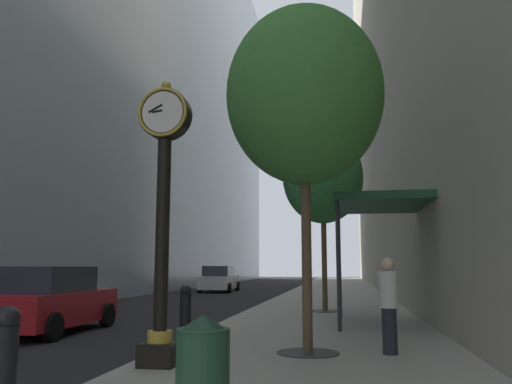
{
  "coord_description": "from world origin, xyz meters",
  "views": [
    {
      "loc": [
        3.4,
        -1.2,
        1.66
      ],
      "look_at": [
        0.84,
        14.06,
        3.87
      ],
      "focal_mm": 36.48,
      "sensor_mm": 36.0,
      "label": 1
    }
  ],
  "objects_px": {
    "bollard_nearest": "(4,368)",
    "street_tree_near": "(304,96)",
    "bollard_third": "(185,314)",
    "pedestrian_walking": "(389,303)",
    "car_white_mid": "(219,279)",
    "street_tree_mid_near": "(323,178)",
    "street_clock": "(163,204)",
    "car_red_near": "(48,301)",
    "trash_bin": "(203,369)"
  },
  "relations": [
    {
      "from": "bollard_nearest",
      "to": "street_tree_near",
      "type": "relative_size",
      "value": 0.18
    },
    {
      "from": "bollard_third",
      "to": "pedestrian_walking",
      "type": "relative_size",
      "value": 0.69
    },
    {
      "from": "car_white_mid",
      "to": "street_tree_mid_near",
      "type": "bearing_deg",
      "value": -64.27
    },
    {
      "from": "pedestrian_walking",
      "to": "car_white_mid",
      "type": "distance_m",
      "value": 25.53
    },
    {
      "from": "street_clock",
      "to": "car_white_mid",
      "type": "xyz_separation_m",
      "value": [
        -5.22,
        25.65,
        -1.83
      ]
    },
    {
      "from": "bollard_nearest",
      "to": "street_tree_near",
      "type": "xyz_separation_m",
      "value": [
        2.38,
        5.04,
        4.09
      ]
    },
    {
      "from": "bollard_third",
      "to": "street_tree_mid_near",
      "type": "relative_size",
      "value": 0.19
    },
    {
      "from": "pedestrian_walking",
      "to": "car_red_near",
      "type": "height_order",
      "value": "pedestrian_walking"
    },
    {
      "from": "trash_bin",
      "to": "car_red_near",
      "type": "height_order",
      "value": "car_red_near"
    },
    {
      "from": "bollard_third",
      "to": "street_tree_mid_near",
      "type": "distance_m",
      "value": 9.51
    },
    {
      "from": "street_tree_mid_near",
      "to": "bollard_third",
      "type": "bearing_deg",
      "value": -106.04
    },
    {
      "from": "bollard_nearest",
      "to": "car_red_near",
      "type": "bearing_deg",
      "value": 118.87
    },
    {
      "from": "car_red_near",
      "to": "car_white_mid",
      "type": "relative_size",
      "value": 0.95
    },
    {
      "from": "street_clock",
      "to": "bollard_third",
      "type": "relative_size",
      "value": 3.93
    },
    {
      "from": "bollard_third",
      "to": "street_clock",
      "type": "bearing_deg",
      "value": -84.08
    },
    {
      "from": "bollard_third",
      "to": "trash_bin",
      "type": "height_order",
      "value": "bollard_third"
    },
    {
      "from": "street_tree_near",
      "to": "car_red_near",
      "type": "height_order",
      "value": "street_tree_near"
    },
    {
      "from": "bollard_nearest",
      "to": "street_tree_mid_near",
      "type": "xyz_separation_m",
      "value": [
        2.38,
        13.77,
        3.99
      ]
    },
    {
      "from": "street_tree_near",
      "to": "street_tree_mid_near",
      "type": "height_order",
      "value": "street_tree_near"
    },
    {
      "from": "bollard_nearest",
      "to": "pedestrian_walking",
      "type": "height_order",
      "value": "pedestrian_walking"
    },
    {
      "from": "street_tree_near",
      "to": "trash_bin",
      "type": "bearing_deg",
      "value": -99.04
    },
    {
      "from": "street_clock",
      "to": "pedestrian_walking",
      "type": "relative_size",
      "value": 2.73
    },
    {
      "from": "street_tree_near",
      "to": "bollard_third",
      "type": "bearing_deg",
      "value": 169.57
    },
    {
      "from": "street_tree_mid_near",
      "to": "bollard_nearest",
      "type": "bearing_deg",
      "value": -99.82
    },
    {
      "from": "bollard_nearest",
      "to": "car_white_mid",
      "type": "height_order",
      "value": "car_white_mid"
    },
    {
      "from": "street_clock",
      "to": "car_red_near",
      "type": "height_order",
      "value": "street_clock"
    },
    {
      "from": "street_tree_mid_near",
      "to": "pedestrian_walking",
      "type": "distance_m",
      "value": 9.47
    },
    {
      "from": "car_red_near",
      "to": "street_tree_mid_near",
      "type": "bearing_deg",
      "value": 41.26
    },
    {
      "from": "street_tree_near",
      "to": "car_white_mid",
      "type": "distance_m",
      "value": 25.52
    },
    {
      "from": "street_tree_mid_near",
      "to": "car_red_near",
      "type": "xyz_separation_m",
      "value": [
        -6.72,
        -5.9,
        -3.94
      ]
    },
    {
      "from": "street_tree_mid_near",
      "to": "trash_bin",
      "type": "bearing_deg",
      "value": -93.07
    },
    {
      "from": "trash_bin",
      "to": "pedestrian_walking",
      "type": "height_order",
      "value": "pedestrian_walking"
    },
    {
      "from": "trash_bin",
      "to": "car_white_mid",
      "type": "height_order",
      "value": "car_white_mid"
    },
    {
      "from": "trash_bin",
      "to": "pedestrian_walking",
      "type": "bearing_deg",
      "value": 65.01
    },
    {
      "from": "bollard_nearest",
      "to": "pedestrian_walking",
      "type": "bearing_deg",
      "value": 53.68
    },
    {
      "from": "pedestrian_walking",
      "to": "bollard_third",
      "type": "bearing_deg",
      "value": 175.36
    },
    {
      "from": "car_white_mid",
      "to": "trash_bin",
      "type": "bearing_deg",
      "value": -76.79
    },
    {
      "from": "street_tree_near",
      "to": "pedestrian_walking",
      "type": "relative_size",
      "value": 3.83
    },
    {
      "from": "street_clock",
      "to": "bollard_nearest",
      "type": "relative_size",
      "value": 3.93
    },
    {
      "from": "bollard_third",
      "to": "street_tree_mid_near",
      "type": "height_order",
      "value": "street_tree_mid_near"
    },
    {
      "from": "bollard_third",
      "to": "pedestrian_walking",
      "type": "distance_m",
      "value": 3.83
    },
    {
      "from": "car_white_mid",
      "to": "pedestrian_walking",
      "type": "bearing_deg",
      "value": -69.79
    },
    {
      "from": "bollard_nearest",
      "to": "street_tree_mid_near",
      "type": "bearing_deg",
      "value": 80.18
    },
    {
      "from": "trash_bin",
      "to": "pedestrian_walking",
      "type": "relative_size",
      "value": 0.63
    },
    {
      "from": "street_clock",
      "to": "bollard_third",
      "type": "bearing_deg",
      "value": 95.92
    },
    {
      "from": "bollard_third",
      "to": "car_white_mid",
      "type": "relative_size",
      "value": 0.26
    },
    {
      "from": "street_clock",
      "to": "pedestrian_walking",
      "type": "height_order",
      "value": "street_clock"
    },
    {
      "from": "street_clock",
      "to": "pedestrian_walking",
      "type": "distance_m",
      "value": 4.29
    },
    {
      "from": "street_clock",
      "to": "car_red_near",
      "type": "bearing_deg",
      "value": 136.03
    },
    {
      "from": "pedestrian_walking",
      "to": "street_clock",
      "type": "bearing_deg",
      "value": -154.87
    }
  ]
}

